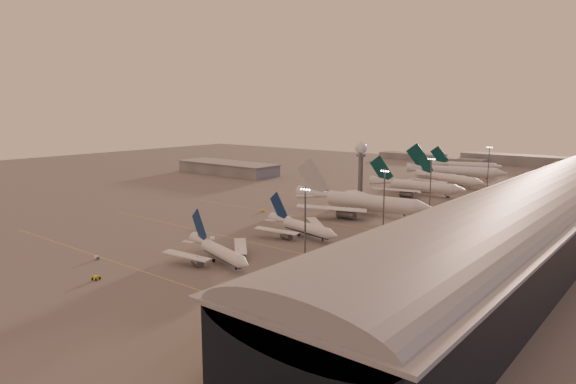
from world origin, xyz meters
The scene contains 27 objects.
ground centered at (0.00, 0.00, 0.00)m, with size 700.00×700.00×0.00m, color #575454.
taxiway_markings centered at (30.00, 56.00, 0.01)m, with size 180.00×185.25×0.02m.
terminal centered at (107.88, 110.09, 10.52)m, with size 57.00×362.00×23.04m.
hangar centered at (-120.00, 140.00, 4.32)m, with size 82.00×27.00×8.50m.
radar_tower centered at (5.00, 120.00, 20.95)m, with size 6.40×6.40×31.10m.
mast_a centered at (58.00, 0.00, 13.74)m, with size 3.60×0.56×25.00m.
mast_b centered at (55.00, 55.00, 13.74)m, with size 3.60×0.56×25.00m.
mast_c centered at (50.00, 110.00, 13.74)m, with size 3.60×0.56×25.00m.
mast_d centered at (48.00, 200.00, 13.74)m, with size 3.60×0.56×25.00m.
distant_horizon centered at (2.62, 325.14, 3.89)m, with size 165.00×37.50×9.00m.
narrowbody_near centered at (34.42, -14.20, 3.00)m, with size 36.90×29.02×14.79m.
narrowbody_mid centered at (34.83, 28.58, 3.08)m, with size 38.46×30.39×15.19m.
widebody_white centered at (30.91, 78.82, 4.26)m, with size 69.85×55.78×24.56m.
greentail_a centered at (27.34, 143.04, 3.69)m, with size 57.50×46.41×20.88m.
greentail_b centered at (28.78, 186.40, 3.38)m, with size 50.82×40.37×19.16m.
greentail_c centered at (21.94, 215.12, 4.23)m, with size 64.55×51.46×23.96m.
greentail_d centered at (11.25, 263.45, 3.37)m, with size 50.43×40.04×19.06m.
gsv_truck_a centered at (2.09, -37.19, 1.22)m, with size 6.10×2.75×2.38m.
gsv_tug_near centered at (19.71, -48.09, 0.59)m, with size 3.15×4.39×1.14m.
gsv_catering_a centered at (70.94, -1.90, 1.77)m, with size 4.70×3.29×3.53m.
gsv_tug_mid centered at (-5.52, 12.26, 0.47)m, with size 3.61×3.64×0.92m.
gsv_truck_b centered at (56.19, 37.92, 1.28)m, with size 6.34×2.62×2.51m.
gsv_truck_c centered at (-7.03, 53.30, 1.20)m, with size 5.55×5.68×2.36m.
gsv_catering_b centered at (66.25, 71.19, 2.27)m, with size 6.03×4.02×4.55m.
gsv_tug_far centered at (26.51, 102.74, 0.53)m, with size 3.06×4.08×1.04m.
gsv_truck_d centered at (-17.49, 120.41, 1.02)m, with size 2.20×5.09×2.00m.
gsv_tug_hangar centered at (45.00, 145.16, 0.50)m, with size 3.59×2.36×0.98m.
Camera 1 is at (150.68, -122.13, 48.97)m, focal length 32.00 mm.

